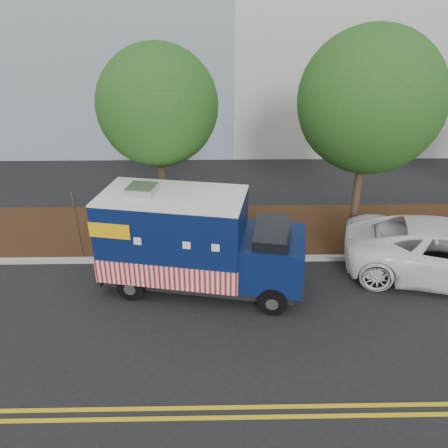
{
  "coord_description": "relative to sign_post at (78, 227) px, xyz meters",
  "views": [
    {
      "loc": [
        1.04,
        -10.85,
        7.45
      ],
      "look_at": [
        1.25,
        0.6,
        1.75
      ],
      "focal_mm": 35.0,
      "sensor_mm": 36.0,
      "label": 1
    }
  ],
  "objects": [
    {
      "name": "mulch_strip",
      "position": [
        3.37,
        1.95,
        -1.12
      ],
      "size": [
        120.0,
        4.0,
        0.15
      ],
      "primitive_type": "cube",
      "color": "#301E0D",
      "rests_on": "ground"
    },
    {
      "name": "tree_c",
      "position": [
        9.21,
        1.34,
        3.63
      ],
      "size": [
        4.53,
        4.53,
        7.1
      ],
      "color": "#38281C",
      "rests_on": "ground"
    },
    {
      "name": "centerline_near",
      "position": [
        3.37,
        -6.0,
        -1.19
      ],
      "size": [
        120.0,
        0.1,
        0.01
      ],
      "primitive_type": "cube",
      "color": "gold",
      "rests_on": "ground"
    },
    {
      "name": "food_truck",
      "position": [
        3.7,
        -1.49,
        0.19
      ],
      "size": [
        6.12,
        3.18,
        3.07
      ],
      "rotation": [
        0.0,
        0.0,
        -0.19
      ],
      "color": "black",
      "rests_on": "ground"
    },
    {
      "name": "curb",
      "position": [
        3.37,
        -0.15,
        -1.12
      ],
      "size": [
        120.0,
        0.18,
        0.15
      ],
      "primitive_type": "cube",
      "color": "#9E9E99",
      "rests_on": "ground"
    },
    {
      "name": "tree_b",
      "position": [
        2.65,
        1.08,
        3.56
      ],
      "size": [
        3.7,
        3.7,
        6.62
      ],
      "color": "#38281C",
      "rests_on": "ground"
    },
    {
      "name": "centerline_far",
      "position": [
        3.37,
        -6.25,
        -1.19
      ],
      "size": [
        120.0,
        0.1,
        0.01
      ],
      "primitive_type": "cube",
      "color": "gold",
      "rests_on": "ground"
    },
    {
      "name": "sign_post",
      "position": [
        0.0,
        0.0,
        0.0
      ],
      "size": [
        0.06,
        0.06,
        2.4
      ],
      "primitive_type": "cube",
      "color": "#473828",
      "rests_on": "ground"
    },
    {
      "name": "ground",
      "position": [
        3.37,
        -1.55,
        -1.2
      ],
      "size": [
        120.0,
        120.0,
        0.0
      ],
      "primitive_type": "plane",
      "color": "black",
      "rests_on": "ground"
    }
  ]
}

